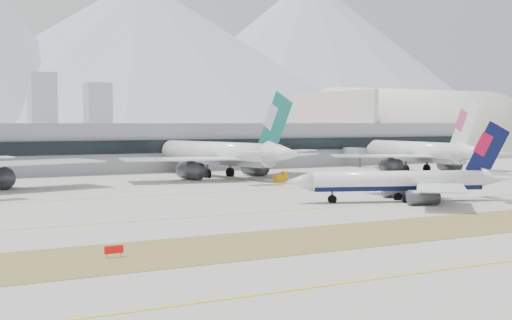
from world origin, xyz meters
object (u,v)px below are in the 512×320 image
widebody_cathay (221,155)px  terminal (85,147)px  widebody_china_air (418,153)px  hangar (414,156)px  taxiing_airliner (406,182)px

widebody_cathay → terminal: 53.43m
widebody_cathay → widebody_china_air: size_ratio=1.04×
widebody_china_air → hangar: bearing=-33.6°
terminal → hangar: (154.56, 20.16, -7.37)m
hangar → taxiing_airliner: bearing=-132.1°
hangar → terminal: bearing=-172.6°
taxiing_airliner → terminal: bearing=-56.2°
widebody_china_air → hangar: size_ratio=0.68×
widebody_china_air → hangar: hangar is taller
widebody_cathay → terminal: bearing=17.2°
taxiing_airliner → hangar: 187.28m
taxiing_airliner → terminal: taxiing_airliner is taller
taxiing_airliner → widebody_china_air: bearing=-113.4°
widebody_china_air → terminal: size_ratio=0.22×
taxiing_airliner → widebody_china_air: 82.26m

